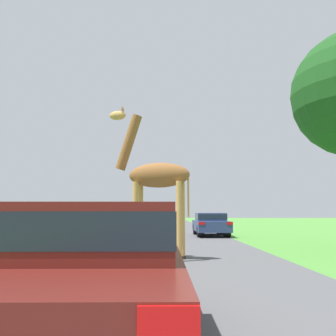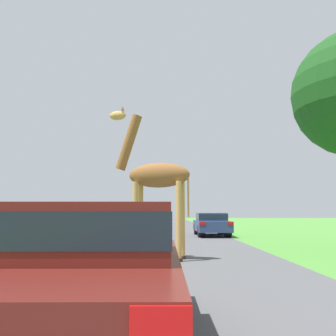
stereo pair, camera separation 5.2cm
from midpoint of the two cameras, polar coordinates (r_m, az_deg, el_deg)
name	(u,v)px [view 1 (the left image)]	position (r m, az deg, el deg)	size (l,w,h in m)	color
road	(162,229)	(29.04, -1.03, -9.83)	(7.63, 120.00, 0.00)	#4C4C4F
giraffe_near_road	(154,178)	(11.11, -2.38, -1.65)	(2.69, 1.09, 4.88)	tan
car_lead_maroon	(96,269)	(4.22, -11.79, -15.51)	(1.91, 4.18, 1.54)	#561914
car_queue_right	(143,220)	(29.85, -4.02, -8.31)	(1.77, 4.72, 1.38)	silver
car_queue_left	(211,223)	(21.75, 6.77, -8.81)	(1.87, 4.28, 1.35)	navy
car_far_ahead	(143,227)	(16.39, -4.15, -9.50)	(1.72, 4.19, 1.36)	silver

